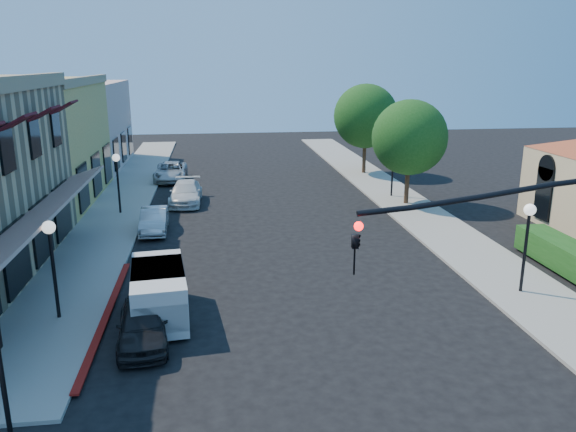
{
  "coord_description": "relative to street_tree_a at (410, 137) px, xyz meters",
  "views": [
    {
      "loc": [
        -3.05,
        -10.63,
        8.63
      ],
      "look_at": [
        -0.11,
        11.02,
        2.6
      ],
      "focal_mm": 35.0,
      "sensor_mm": 36.0,
      "label": 1
    }
  ],
  "objects": [
    {
      "name": "sidewalk_left",
      "position": [
        -17.55,
        5.0,
        -4.13
      ],
      "size": [
        3.5,
        50.0,
        0.12
      ],
      "primitive_type": "cube",
      "color": "gray",
      "rests_on": "ground"
    },
    {
      "name": "sidewalk_right",
      "position": [
        -0.05,
        5.0,
        -4.13
      ],
      "size": [
        3.5,
        50.0,
        0.12
      ],
      "primitive_type": "cube",
      "color": "gray",
      "rests_on": "ground"
    },
    {
      "name": "curb_red_strip",
      "position": [
        -15.7,
        -14.0,
        -4.19
      ],
      "size": [
        0.25,
        10.0,
        0.06
      ],
      "primitive_type": "cube",
      "color": "maroon",
      "rests_on": "ground"
    },
    {
      "name": "yellow_stucco_building",
      "position": [
        -24.3,
        4.0,
        -0.39
      ],
      "size": [
        10.0,
        12.0,
        7.6
      ],
      "primitive_type": "cube",
      "color": "tan",
      "rests_on": "ground"
    },
    {
      "name": "pink_stucco_building",
      "position": [
        -24.3,
        16.0,
        -0.69
      ],
      "size": [
        10.0,
        12.0,
        7.0
      ],
      "primitive_type": "cube",
      "color": "beige",
      "rests_on": "ground"
    },
    {
      "name": "street_tree_a",
      "position": [
        0.0,
        0.0,
        0.0
      ],
      "size": [
        4.56,
        4.56,
        6.48
      ],
      "color": "#352115",
      "rests_on": "ground"
    },
    {
      "name": "street_tree_b",
      "position": [
        0.0,
        10.0,
        0.35
      ],
      "size": [
        4.94,
        4.94,
        7.02
      ],
      "color": "#352115",
      "rests_on": "ground"
    },
    {
      "name": "lamppost_left_near",
      "position": [
        -17.3,
        -14.0,
        -1.46
      ],
      "size": [
        0.44,
        0.44,
        3.57
      ],
      "color": "black",
      "rests_on": "ground"
    },
    {
      "name": "lamppost_left_far",
      "position": [
        -17.3,
        0.0,
        -1.46
      ],
      "size": [
        0.44,
        0.44,
        3.57
      ],
      "color": "black",
      "rests_on": "ground"
    },
    {
      "name": "lamppost_right_near",
      "position": [
        -0.3,
        -14.0,
        -1.46
      ],
      "size": [
        0.44,
        0.44,
        3.57
      ],
      "color": "black",
      "rests_on": "ground"
    },
    {
      "name": "lamppost_right_far",
      "position": [
        -0.3,
        2.0,
        -1.46
      ],
      "size": [
        0.44,
        0.44,
        3.57
      ],
      "color": "black",
      "rests_on": "ground"
    },
    {
      "name": "white_van",
      "position": [
        -13.85,
        -14.35,
        -3.15
      ],
      "size": [
        2.18,
        4.23,
        1.8
      ],
      "color": "silver",
      "rests_on": "ground"
    },
    {
      "name": "parked_car_a",
      "position": [
        -14.22,
        -16.0,
        -3.54
      ],
      "size": [
        1.86,
        3.95,
        1.31
      ],
      "primitive_type": "imported",
      "rotation": [
        0.0,
        0.0,
        0.08
      ],
      "color": "black",
      "rests_on": "ground"
    },
    {
      "name": "parked_car_b",
      "position": [
        -15.0,
        -3.79,
        -3.57
      ],
      "size": [
        1.42,
        3.83,
        1.25
      ],
      "primitive_type": "imported",
      "rotation": [
        0.0,
        0.0,
        0.02
      ],
      "color": "silver",
      "rests_on": "ground"
    },
    {
      "name": "parked_car_c",
      "position": [
        -13.6,
        2.2,
        -3.52
      ],
      "size": [
        2.05,
        4.73,
        1.36
      ],
      "primitive_type": "imported",
      "rotation": [
        0.0,
        0.0,
        -0.03
      ],
      "color": "silver",
      "rests_on": "ground"
    },
    {
      "name": "parked_car_d",
      "position": [
        -15.0,
        9.42,
        -3.51
      ],
      "size": [
        2.33,
        4.96,
        1.37
      ],
      "primitive_type": "imported",
      "rotation": [
        0.0,
        0.0,
        -0.01
      ],
      "color": "#AFB1B4",
      "rests_on": "ground"
    }
  ]
}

